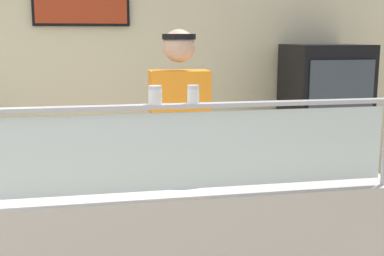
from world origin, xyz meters
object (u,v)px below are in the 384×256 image
(pizza_tray, at_px, (178,173))
(pepper_flake_shaker, at_px, (193,96))
(pizza_server, at_px, (174,171))
(parmesan_shaker, at_px, (155,96))
(worker_figure, at_px, (180,146))
(drink_fridge, at_px, (323,129))

(pizza_tray, distance_m, pepper_flake_shaker, 0.59)
(pizza_tray, xyz_separation_m, pizza_server, (-0.02, -0.02, 0.02))
(parmesan_shaker, height_order, pepper_flake_shaker, same)
(pizza_server, distance_m, parmesan_shaker, 0.58)
(worker_figure, xyz_separation_m, drink_fridge, (1.66, 1.31, -0.19))
(pepper_flake_shaker, bearing_deg, parmesan_shaker, 180.00)
(pepper_flake_shaker, xyz_separation_m, drink_fridge, (1.74, 2.19, -0.62))
(pepper_flake_shaker, bearing_deg, pizza_server, 96.76)
(pizza_server, relative_size, pepper_flake_shaker, 3.25)
(pizza_server, xyz_separation_m, pepper_flake_shaker, (0.04, -0.33, 0.45))
(drink_fridge, bearing_deg, parmesan_shaker, -131.29)
(pizza_server, distance_m, pepper_flake_shaker, 0.56)
(pizza_server, relative_size, parmesan_shaker, 3.22)
(parmesan_shaker, distance_m, pepper_flake_shaker, 0.18)
(pizza_tray, relative_size, pizza_server, 1.75)
(parmesan_shaker, bearing_deg, drink_fridge, 48.71)
(pizza_tray, height_order, drink_fridge, drink_fridge)
(worker_figure, bearing_deg, drink_fridge, 38.45)
(parmesan_shaker, height_order, worker_figure, worker_figure)
(pizza_server, height_order, pepper_flake_shaker, pepper_flake_shaker)
(pizza_server, relative_size, worker_figure, 0.16)
(parmesan_shaker, xyz_separation_m, pepper_flake_shaker, (0.18, -0.00, -0.00))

